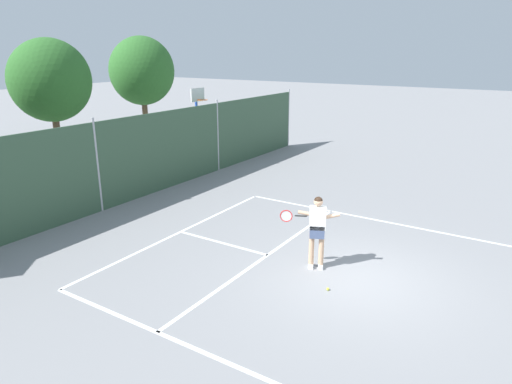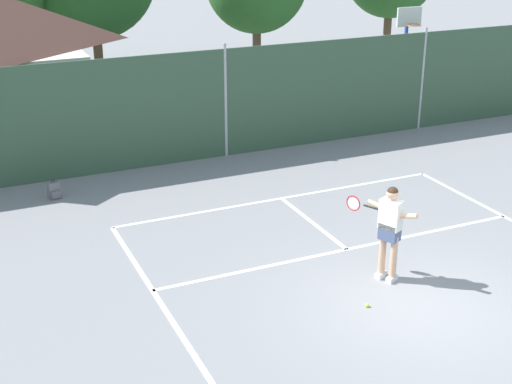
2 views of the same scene
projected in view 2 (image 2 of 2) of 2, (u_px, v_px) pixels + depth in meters
ground_plane at (420, 307)px, 12.64m from camera, size 120.00×120.00×0.00m
court_markings at (399, 290)px, 13.19m from camera, size 8.30×11.10×0.01m
chainlink_fence at (225, 103)px, 19.71m from camera, size 26.09×0.09×3.13m
basketball_hoop at (406, 46)px, 23.14m from camera, size 0.90×0.67×3.55m
tennis_player at (389, 225)px, 13.18m from camera, size 0.75×1.28×1.85m
tennis_ball at (367, 305)px, 12.62m from camera, size 0.07×0.07×0.07m
backpack_grey at (54, 190)px, 17.25m from camera, size 0.32×0.30×0.46m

